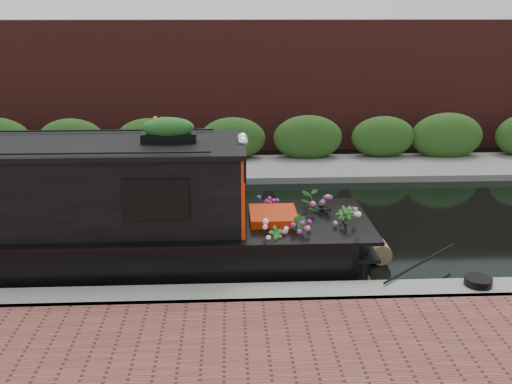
{
  "coord_description": "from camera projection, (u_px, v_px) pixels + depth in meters",
  "views": [
    {
      "loc": [
        0.11,
        -11.04,
        4.35
      ],
      "look_at": [
        0.6,
        -0.6,
        0.96
      ],
      "focal_mm": 40.0,
      "sensor_mm": 36.0,
      "label": 1
    }
  ],
  "objects": [
    {
      "name": "ground",
      "position": [
        226.0,
        228.0,
        11.83
      ],
      "size": [
        80.0,
        80.0,
        0.0
      ],
      "primitive_type": "plane",
      "color": "black",
      "rests_on": "ground"
    },
    {
      "name": "far_hedge",
      "position": [
        226.0,
        164.0,
        16.67
      ],
      "size": [
        40.0,
        1.1,
        2.8
      ],
      "primitive_type": "cube",
      "color": "#244918",
      "rests_on": "ground"
    },
    {
      "name": "near_bank_coping",
      "position": [
        225.0,
        307.0,
        8.69
      ],
      "size": [
        40.0,
        0.6,
        0.5
      ],
      "primitive_type": "cube",
      "color": "gray",
      "rests_on": "ground"
    },
    {
      "name": "far_brick_wall",
      "position": [
        227.0,
        147.0,
        18.67
      ],
      "size": [
        40.0,
        1.0,
        8.0
      ],
      "primitive_type": "cube",
      "color": "#511F1B",
      "rests_on": "ground"
    },
    {
      "name": "far_bank_path",
      "position": [
        226.0,
        172.0,
        15.82
      ],
      "size": [
        40.0,
        2.4,
        0.34
      ],
      "primitive_type": "cube",
      "color": "slate",
      "rests_on": "ground"
    },
    {
      "name": "rope_fender",
      "position": [
        379.0,
        251.0,
        10.23
      ],
      "size": [
        0.37,
        0.43,
        0.37
      ],
      "primitive_type": "cylinder",
      "rotation": [
        1.57,
        0.0,
        0.0
      ],
      "color": "olive",
      "rests_on": "ground"
    },
    {
      "name": "coiled_mooring_rope",
      "position": [
        478.0,
        281.0,
        8.83
      ],
      "size": [
        0.42,
        0.42,
        0.12
      ],
      "primitive_type": "cylinder",
      "color": "black",
      "rests_on": "near_bank_coping"
    }
  ]
}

